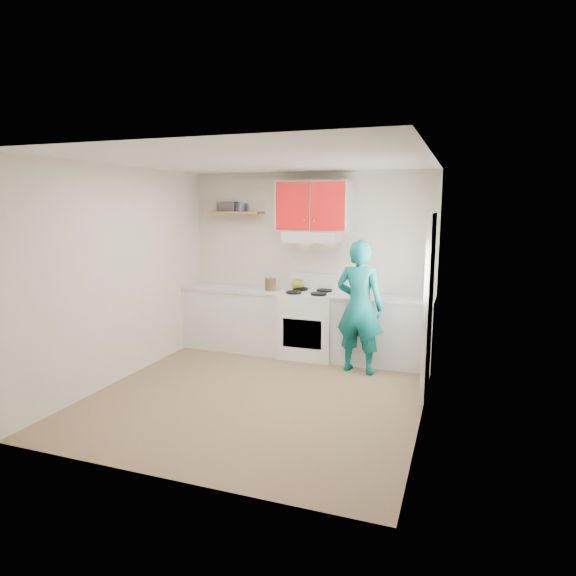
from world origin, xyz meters
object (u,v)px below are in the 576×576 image
at_px(tin, 241,207).
at_px(person, 360,307).
at_px(kettle, 298,284).
at_px(crock, 271,285).
at_px(stove, 309,324).

xyz_separation_m(tin, person, (1.93, -0.63, -1.24)).
bearing_deg(kettle, tin, 175.93).
height_order(crock, person, person).
distance_m(tin, person, 2.38).
relative_size(kettle, person, 0.11).
xyz_separation_m(tin, crock, (0.56, -0.23, -1.10)).
bearing_deg(kettle, crock, -150.72).
distance_m(tin, kettle, 1.42).
bearing_deg(stove, tin, 170.14).
height_order(stove, crock, crock).
height_order(tin, crock, tin).
bearing_deg(stove, crock, -176.59).
bearing_deg(person, crock, -7.02).
bearing_deg(tin, crock, -22.42).
relative_size(tin, kettle, 1.08).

